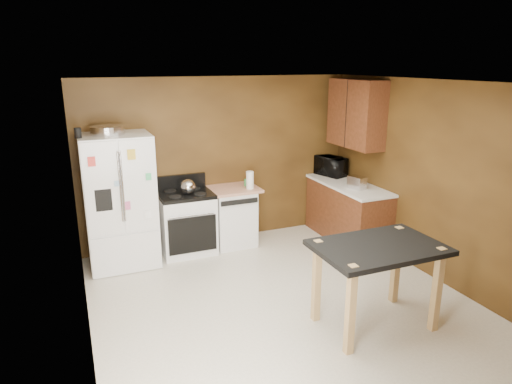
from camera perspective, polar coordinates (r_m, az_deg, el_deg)
floor at (r=5.44m, az=3.45°, el=-13.83°), size 4.50×4.50×0.00m
ceiling at (r=4.72m, az=3.97°, el=13.48°), size 4.50×4.50×0.00m
wall_back at (r=6.96m, az=-4.51°, el=3.92°), size 4.20×0.00×4.20m
wall_front at (r=3.23m, az=21.95°, el=-12.06°), size 4.20×0.00×4.20m
wall_left at (r=4.47m, az=-21.31°, el=-4.15°), size 0.00×4.50×4.50m
wall_right at (r=6.14m, az=21.59°, el=1.15°), size 0.00×4.50×4.50m
roasting_pan at (r=6.20m, az=-18.08°, el=7.35°), size 0.44×0.44×0.11m
pen_cup at (r=6.03m, az=-21.38°, el=6.89°), size 0.08×0.08×0.13m
kettle at (r=6.49m, az=-8.50°, el=0.66°), size 0.21×0.21×0.21m
paper_towel at (r=6.72m, az=-0.77°, el=1.50°), size 0.12×0.12×0.26m
green_canister at (r=6.91m, az=-1.14°, el=1.21°), size 0.11×0.11×0.10m
toaster at (r=6.85m, az=12.49°, el=1.17°), size 0.21×0.28×0.18m
microwave at (r=7.57m, az=9.33°, el=3.12°), size 0.48×0.59×0.28m
refrigerator at (r=6.38m, az=-16.67°, el=-1.11°), size 0.90×0.80×1.80m
gas_range at (r=6.71m, az=-8.69°, el=-3.70°), size 0.76×0.68×1.10m
dishwasher at (r=6.93m, az=-2.95°, el=-2.97°), size 0.78×0.63×0.89m
right_cabinets at (r=7.17m, az=11.65°, el=1.17°), size 0.63×1.58×2.45m
island at (r=4.87m, az=14.98°, el=-7.91°), size 1.29×0.86×0.92m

